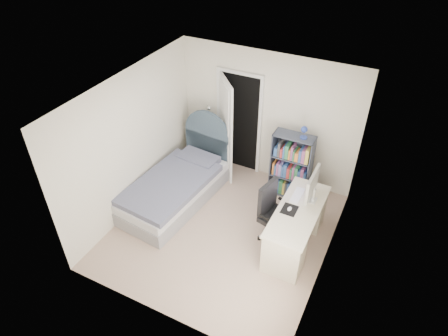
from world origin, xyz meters
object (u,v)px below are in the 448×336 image
at_px(nightstand, 203,145).
at_px(bookcase, 291,169).
at_px(desk, 296,226).
at_px(office_chair, 273,211).
at_px(bed, 178,185).
at_px(floor_lamp, 209,142).

relative_size(nightstand, bookcase, 0.42).
bearing_deg(desk, office_chair, -174.59).
distance_m(bookcase, office_chair, 1.21).
bearing_deg(bookcase, desk, -66.61).
distance_m(nightstand, desk, 2.79).
distance_m(desk, office_chair, 0.43).
relative_size(nightstand, office_chair, 0.58).
bearing_deg(bed, desk, -3.25).
height_order(nightstand, floor_lamp, floor_lamp).
distance_m(bed, bookcase, 2.07).
bearing_deg(bookcase, bed, -149.54).
height_order(floor_lamp, desk, floor_lamp).
bearing_deg(office_chair, bookcase, 95.84).
distance_m(bookcase, desk, 1.28).
bearing_deg(bed, bookcase, 30.46).
bearing_deg(nightstand, office_chair, -34.25).
height_order(bed, bookcase, bookcase).
xyz_separation_m(nightstand, desk, (2.43, -1.36, -0.00)).
xyz_separation_m(floor_lamp, office_chair, (1.89, -1.36, 0.04)).
relative_size(floor_lamp, bookcase, 0.90).
height_order(nightstand, office_chair, office_chair).
relative_size(bed, nightstand, 3.63).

